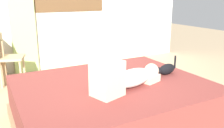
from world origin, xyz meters
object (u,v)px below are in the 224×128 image
Objects in this scene: person_lying at (127,77)px; cat at (166,69)px; chair_by_desk at (6,55)px; bed at (113,104)px.

cat is (0.64, 0.15, -0.05)m from person_lying.
chair_by_desk reaches higher than person_lying.
cat is at bearing -51.67° from chair_by_desk.
person_lying reaches higher than bed.
chair_by_desk is at bearing 114.49° from bed.
chair_by_desk is at bearing 128.33° from cat.
chair_by_desk is (-1.60, 2.02, -0.07)m from cat.
bed is 0.43m from person_lying.
chair_by_desk is (-0.95, 2.17, -0.12)m from person_lying.
person_lying is at bearing -66.22° from chair_by_desk.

